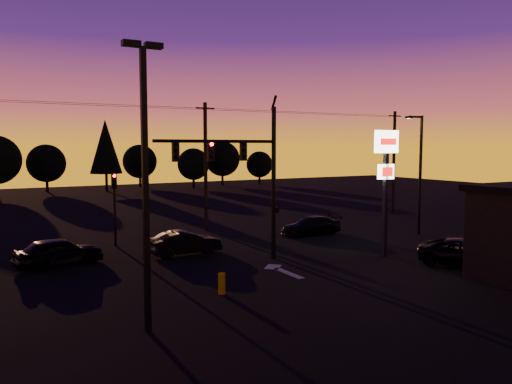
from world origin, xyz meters
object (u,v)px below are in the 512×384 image
Objects in this scene: parking_lot_light at (145,168)px; car_mid at (185,243)px; streetlight at (419,169)px; bollard at (222,284)px; pylon_sign at (386,166)px; secondary_signal at (114,199)px; car_left at (59,252)px; car_right at (311,226)px; traffic_signal_mast at (247,166)px; suv_parked at (469,253)px.

car_mid is at bearing 62.76° from parking_lot_light.
streetlight reaches higher than bollard.
car_mid is (-9.21, 5.79, -4.26)m from pylon_sign.
pylon_sign is (12.00, -9.99, 2.05)m from secondary_signal.
secondary_signal is 5.51m from car_mid.
secondary_signal is at bearing 96.42° from bollard.
car_left is 16.14m from car_right.
traffic_signal_mast reaches higher than bollard.
parking_lot_light is 2.29× the size of car_mid.
pylon_sign is 1.60× the size of car_left.
streetlight is at bearing 6.14° from traffic_signal_mast.
secondary_signal is at bearing 31.67° from car_mid.
secondary_signal is at bearing -56.47° from car_left.
secondary_signal is at bearing 80.21° from parking_lot_light.
parking_lot_light reaches higher than traffic_signal_mast.
bollard is (3.84, 2.56, -4.84)m from parking_lot_light.
streetlight is 16.65m from car_mid.
traffic_signal_mast is 1.07× the size of streetlight.
pylon_sign is at bearing 89.40° from suv_parked.
streetlight is 23.00m from car_left.
parking_lot_light is 1.91× the size of suv_parked.
parking_lot_light reaches higher than car_left.
parking_lot_light is 1.34× the size of pylon_sign.
traffic_signal_mast is 0.94× the size of parking_lot_light.
secondary_signal is 1.09× the size of car_mid.
parking_lot_light is (-7.40, -6.99, 0.33)m from traffic_signal_mast.
car_mid is (-2.11, 3.29, -4.28)m from traffic_signal_mast.
car_left is 20.43m from suv_parked.
car_left reaches higher than car_mid.
streetlight is at bearing 21.65° from parking_lot_light.
car_mid is (1.45, 7.73, 0.23)m from bollard.
traffic_signal_mast is 7.26m from bollard.
bollard is 7.86m from car_mid.
suv_parked is at bearing -34.18° from traffic_signal_mast.
suv_parked is at bearing -8.05° from bollard.
bollard is (-10.66, -1.94, -4.49)m from pylon_sign.
traffic_signal_mast is at bearing -56.81° from secondary_signal.
pylon_sign is at bearing 0.92° from car_right.
traffic_signal_mast is at bearing 43.37° from parking_lot_light.
suv_parked reaches higher than car_right.
secondary_signal is at bearing 123.19° from traffic_signal_mast.
suv_parked is (14.09, -13.73, -2.20)m from secondary_signal.
streetlight reaches higher than car_left.
car_left is at bearing 96.17° from parking_lot_light.
streetlight reaches higher than suv_parked.
car_right is at bearing -82.53° from car_mid.
parking_lot_light is 19.65m from car_right.
bollard is 0.20× the size of car_right.
suv_parked reaches higher than bollard.
secondary_signal is 1.03× the size of car_right.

